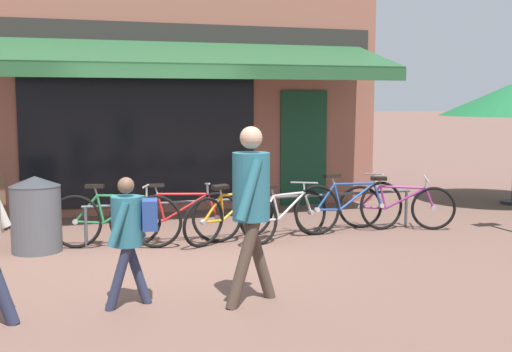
# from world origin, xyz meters

# --- Properties ---
(ground_plane) EXTENTS (160.00, 160.00, 0.00)m
(ground_plane) POSITION_xyz_m (0.00, 0.00, 0.00)
(ground_plane) COLOR brown
(shop_front) EXTENTS (7.18, 4.72, 4.98)m
(shop_front) POSITION_xyz_m (0.80, 4.54, 2.49)
(shop_front) COLOR #8E5647
(shop_front) RESTS_ON ground_plane
(bike_rack_rail) EXTENTS (4.87, 0.04, 0.57)m
(bike_rack_rail) POSITION_xyz_m (1.30, 0.68, 0.49)
(bike_rack_rail) COLOR #47494F
(bike_rack_rail) RESTS_ON ground_plane
(bicycle_green) EXTENTS (1.70, 0.65, 0.85)m
(bicycle_green) POSITION_xyz_m (-0.71, 0.59, 0.38)
(bicycle_green) COLOR black
(bicycle_green) RESTS_ON ground_plane
(bicycle_red) EXTENTS (1.79, 0.52, 0.85)m
(bicycle_red) POSITION_xyz_m (0.10, 0.58, 0.37)
(bicycle_red) COLOR black
(bicycle_red) RESTS_ON ground_plane
(bicycle_orange) EXTENTS (1.56, 0.88, 0.85)m
(bicycle_orange) POSITION_xyz_m (0.83, 0.45, 0.37)
(bicycle_orange) COLOR black
(bicycle_orange) RESTS_ON ground_plane
(bicycle_silver) EXTENTS (1.53, 0.82, 0.79)m
(bicycle_silver) POSITION_xyz_m (1.60, 0.38, 0.35)
(bicycle_silver) COLOR black
(bicycle_silver) RESTS_ON ground_plane
(bicycle_blue) EXTENTS (1.79, 0.52, 0.88)m
(bicycle_blue) POSITION_xyz_m (2.67, 0.56, 0.39)
(bicycle_blue) COLOR black
(bicycle_blue) RESTS_ON ground_plane
(bicycle_purple) EXTENTS (1.61, 0.86, 0.81)m
(bicycle_purple) POSITION_xyz_m (3.42, 0.52, 0.36)
(bicycle_purple) COLOR black
(bicycle_purple) RESTS_ON ground_plane
(pedestrian_adult) EXTENTS (0.58, 0.59, 1.71)m
(pedestrian_adult) POSITION_xyz_m (0.29, -2.14, 1.04)
(pedestrian_adult) COLOR #47382D
(pedestrian_adult) RESTS_ON ground_plane
(pedestrian_child) EXTENTS (0.53, 0.41, 1.25)m
(pedestrian_child) POSITION_xyz_m (-0.81, -1.90, 0.77)
(pedestrian_child) COLOR #282D47
(pedestrian_child) RESTS_ON ground_plane
(litter_bin) EXTENTS (0.64, 0.64, 0.98)m
(litter_bin) POSITION_xyz_m (-1.69, 0.69, 0.49)
(litter_bin) COLOR #515459
(litter_bin) RESTS_ON ground_plane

